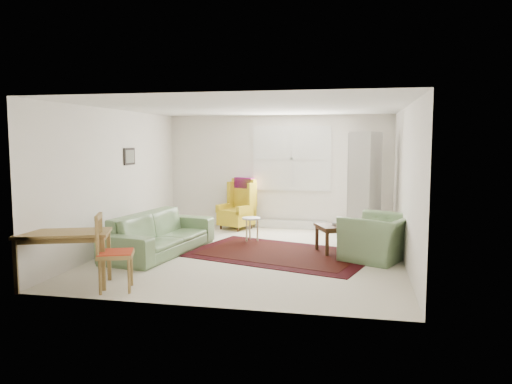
% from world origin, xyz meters
% --- Properties ---
extents(room, '(5.04, 5.54, 2.51)m').
position_xyz_m(room, '(0.02, 0.21, 1.26)').
color(room, beige).
rests_on(room, ground).
extents(rug, '(3.50, 2.77, 0.03)m').
position_xyz_m(rug, '(0.45, 0.13, 0.02)').
color(rug, black).
rests_on(rug, ground).
extents(sofa, '(1.29, 2.51, 0.96)m').
position_xyz_m(sofa, '(-1.59, -0.19, 0.48)').
color(sofa, '#6C8D5E').
rests_on(sofa, ground).
extents(armchair, '(1.37, 1.44, 0.88)m').
position_xyz_m(armchair, '(2.10, 0.07, 0.44)').
color(armchair, '#6C8D5E').
rests_on(armchair, ground).
extents(wingback_chair, '(0.87, 0.89, 1.12)m').
position_xyz_m(wingback_chair, '(-0.88, 2.35, 0.56)').
color(wingback_chair, gold).
rests_on(wingback_chair, ground).
extents(coffee_table, '(0.80, 0.80, 0.49)m').
position_xyz_m(coffee_table, '(1.39, 0.45, 0.25)').
color(coffee_table, '#422514').
rests_on(coffee_table, ground).
extents(stool, '(0.38, 0.38, 0.47)m').
position_xyz_m(stool, '(-0.26, 1.11, 0.24)').
color(stool, white).
rests_on(stool, ground).
extents(cabinet, '(0.68, 0.94, 2.12)m').
position_xyz_m(cabinet, '(1.89, 1.89, 1.06)').
color(cabinet, silver).
rests_on(cabinet, ground).
extents(desk, '(1.31, 0.96, 0.75)m').
position_xyz_m(desk, '(-2.06, -2.35, 0.37)').
color(desk, olive).
rests_on(desk, ground).
extents(desk_chair, '(0.57, 0.57, 1.01)m').
position_xyz_m(desk_chair, '(-1.32, -2.35, 0.51)').
color(desk_chair, olive).
rests_on(desk_chair, ground).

